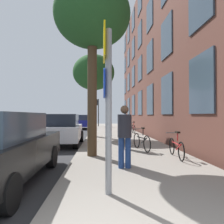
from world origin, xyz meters
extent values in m
plane|color=#332D28|center=(-2.40, 15.00, 0.00)|extent=(41.80, 41.80, 0.00)
cube|color=#2D2D30|center=(-4.50, 15.00, 0.01)|extent=(7.00, 38.00, 0.01)
cube|color=gray|center=(1.10, 15.00, 0.06)|extent=(4.20, 38.00, 0.12)
cube|color=brown|center=(3.70, 14.50, 6.56)|extent=(0.50, 27.00, 13.12)
cube|color=#384756|center=(3.42, 5.57, 2.67)|extent=(0.06, 1.70, 2.09)
cube|color=#384756|center=(3.42, 9.14, 2.67)|extent=(0.06, 1.70, 2.09)
cube|color=#384756|center=(3.42, 12.71, 2.67)|extent=(0.06, 1.70, 2.09)
cube|color=#384756|center=(3.42, 16.29, 2.67)|extent=(0.06, 1.70, 2.09)
cube|color=#384756|center=(3.42, 19.86, 2.67)|extent=(0.06, 1.70, 2.09)
cube|color=#384756|center=(3.42, 23.43, 2.67)|extent=(0.06, 1.70, 2.09)
cube|color=#384756|center=(3.42, 27.00, 2.67)|extent=(0.06, 1.70, 2.09)
cube|color=#384756|center=(3.42, 9.14, 5.70)|extent=(0.06, 1.70, 2.09)
cube|color=#384756|center=(3.42, 12.71, 5.70)|extent=(0.06, 1.70, 2.09)
cube|color=#384756|center=(3.42, 16.29, 5.70)|extent=(0.06, 1.70, 2.09)
cube|color=#384756|center=(3.42, 19.86, 5.70)|extent=(0.06, 1.70, 2.09)
cube|color=#384756|center=(3.42, 23.43, 5.70)|extent=(0.06, 1.70, 2.09)
cube|color=#384756|center=(3.42, 27.00, 5.70)|extent=(0.06, 1.70, 2.09)
cube|color=#384756|center=(3.42, 12.71, 8.73)|extent=(0.06, 1.70, 2.09)
cube|color=#384756|center=(3.42, 16.29, 8.73)|extent=(0.06, 1.70, 2.09)
cube|color=#384756|center=(3.42, 19.86, 8.73)|extent=(0.06, 1.70, 2.09)
cube|color=#384756|center=(3.42, 23.43, 8.73)|extent=(0.06, 1.70, 2.09)
cube|color=#384756|center=(3.42, 27.00, 8.73)|extent=(0.06, 1.70, 2.09)
cube|color=#384756|center=(3.42, 16.29, 11.76)|extent=(0.06, 1.70, 2.09)
cube|color=#384756|center=(3.42, 19.86, 11.76)|extent=(0.06, 1.70, 2.09)
cube|color=#384756|center=(3.42, 23.43, 11.76)|extent=(0.06, 1.70, 2.09)
cube|color=#384756|center=(3.42, 27.00, 11.76)|extent=(0.06, 1.70, 2.09)
cylinder|color=gray|center=(0.09, 2.54, 1.65)|extent=(0.12, 0.12, 3.05)
cube|color=yellow|center=(0.01, 2.54, 2.91)|extent=(0.03, 0.60, 0.60)
cylinder|color=#14339E|center=(0.01, 2.54, 2.16)|extent=(0.03, 0.56, 0.56)
cylinder|color=black|center=(-0.36, 25.60, 1.95)|extent=(0.12, 0.12, 3.65)
cube|color=black|center=(-0.54, 25.60, 3.32)|extent=(0.20, 0.24, 0.80)
sphere|color=#4B0707|center=(-0.65, 25.60, 3.58)|extent=(0.16, 0.16, 0.16)
sphere|color=#523707|center=(-0.65, 25.60, 3.32)|extent=(0.16, 0.16, 0.16)
sphere|color=green|center=(-0.65, 25.60, 3.06)|extent=(0.16, 0.16, 0.16)
cylinder|color=#4C3823|center=(-0.36, 6.05, 2.25)|extent=(0.34, 0.34, 4.26)
ellipsoid|color=#235123|center=(-0.36, 6.05, 5.21)|extent=(2.77, 2.77, 2.36)
cylinder|color=brown|center=(-0.54, 12.66, 1.90)|extent=(0.36, 0.36, 3.57)
ellipsoid|color=#235123|center=(-0.54, 12.66, 4.55)|extent=(2.88, 2.88, 2.44)
torus|color=black|center=(2.57, 6.09, 0.43)|extent=(0.09, 0.62, 0.62)
torus|color=black|center=(2.48, 5.00, 0.43)|extent=(0.09, 0.62, 0.62)
cylinder|color=#B21E1E|center=(2.53, 5.55, 0.60)|extent=(0.12, 0.93, 0.04)
cylinder|color=#B21E1E|center=(2.50, 5.27, 0.52)|extent=(0.09, 0.56, 0.30)
cylinder|color=#B21E1E|center=(2.51, 5.38, 0.84)|extent=(0.04, 0.04, 0.28)
cube|color=black|center=(2.51, 5.38, 1.00)|extent=(0.10, 0.24, 0.06)
cylinder|color=#4C4C4C|center=(2.57, 6.09, 0.92)|extent=(0.42, 0.07, 0.03)
torus|color=black|center=(1.54, 7.61, 0.45)|extent=(0.17, 0.66, 0.67)
torus|color=black|center=(1.75, 6.54, 0.45)|extent=(0.17, 0.66, 0.67)
cylinder|color=black|center=(1.64, 7.07, 0.64)|extent=(0.22, 0.92, 0.04)
cylinder|color=black|center=(1.70, 6.81, 0.55)|extent=(0.15, 0.56, 0.30)
cylinder|color=black|center=(1.68, 6.91, 0.89)|extent=(0.04, 0.04, 0.28)
cube|color=black|center=(1.68, 6.91, 1.05)|extent=(0.10, 0.24, 0.06)
cylinder|color=#4C4C4C|center=(1.54, 7.61, 0.97)|extent=(0.42, 0.11, 0.03)
torus|color=black|center=(1.45, 9.43, 0.44)|extent=(0.15, 0.64, 0.64)
torus|color=black|center=(1.29, 8.48, 0.44)|extent=(0.15, 0.64, 0.64)
cylinder|color=#B21E1E|center=(1.37, 8.96, 0.61)|extent=(0.18, 0.82, 0.04)
cylinder|color=#B21E1E|center=(1.33, 8.72, 0.54)|extent=(0.13, 0.50, 0.27)
cylinder|color=#B21E1E|center=(1.35, 8.82, 0.86)|extent=(0.04, 0.04, 0.28)
cube|color=black|center=(1.35, 8.82, 1.02)|extent=(0.10, 0.24, 0.06)
cylinder|color=#4C4C4C|center=(1.45, 9.43, 0.94)|extent=(0.42, 0.10, 0.03)
torus|color=black|center=(2.58, 15.21, 0.46)|extent=(0.05, 0.67, 0.67)
torus|color=black|center=(2.57, 14.26, 0.46)|extent=(0.05, 0.67, 0.67)
cylinder|color=#B21E1E|center=(2.58, 14.73, 0.64)|extent=(0.05, 0.81, 0.04)
cylinder|color=#B21E1E|center=(2.58, 14.50, 0.56)|extent=(0.05, 0.49, 0.27)
cylinder|color=#B21E1E|center=(2.58, 14.59, 0.89)|extent=(0.04, 0.04, 0.28)
cube|color=black|center=(2.58, 14.59, 1.05)|extent=(0.10, 0.24, 0.06)
cylinder|color=#4C4C4C|center=(2.58, 15.21, 0.97)|extent=(0.42, 0.03, 0.03)
cylinder|color=navy|center=(0.51, 4.31, 0.54)|extent=(0.16, 0.16, 0.84)
cylinder|color=navy|center=(0.70, 4.31, 0.54)|extent=(0.16, 0.16, 0.84)
cylinder|color=#26262D|center=(0.60, 4.31, 1.28)|extent=(0.48, 0.48, 0.63)
sphere|color=brown|center=(0.60, 4.31, 1.73)|extent=(0.23, 0.23, 0.23)
cylinder|color=#26262D|center=(0.89, 7.39, 0.55)|extent=(0.16, 0.16, 0.85)
cylinder|color=#26262D|center=(1.08, 7.39, 0.55)|extent=(0.16, 0.16, 0.85)
cylinder|color=navy|center=(0.99, 7.39, 1.29)|extent=(0.45, 0.45, 0.64)
sphere|color=brown|center=(0.99, 7.39, 1.75)|extent=(0.23, 0.23, 0.23)
cube|color=black|center=(-2.34, 3.52, 0.68)|extent=(1.82, 4.38, 0.70)
cylinder|color=black|center=(-1.52, 4.92, 0.33)|extent=(0.22, 0.64, 0.64)
cylinder|color=black|center=(-1.52, 2.11, 0.33)|extent=(0.22, 0.64, 0.64)
cube|color=silver|center=(-2.01, 9.50, 0.68)|extent=(1.94, 4.07, 0.70)
cube|color=#1E232D|center=(-2.01, 9.30, 1.33)|extent=(1.58, 2.31, 0.60)
cylinder|color=black|center=(-2.80, 10.78, 0.33)|extent=(0.22, 0.64, 0.64)
cylinder|color=black|center=(-1.22, 10.78, 0.33)|extent=(0.22, 0.64, 0.64)
cylinder|color=black|center=(-2.80, 8.22, 0.33)|extent=(0.22, 0.64, 0.64)
cylinder|color=black|center=(-1.22, 8.22, 0.33)|extent=(0.22, 0.64, 0.64)
cube|color=navy|center=(-2.11, 22.12, 0.68)|extent=(2.03, 4.02, 0.70)
cube|color=#2D3847|center=(-2.11, 21.92, 1.33)|extent=(1.65, 2.28, 0.60)
cylinder|color=black|center=(-2.95, 23.38, 0.33)|extent=(0.22, 0.64, 0.64)
cylinder|color=black|center=(-1.27, 23.38, 0.33)|extent=(0.22, 0.64, 0.64)
cylinder|color=black|center=(-2.95, 20.86, 0.33)|extent=(0.22, 0.64, 0.64)
cylinder|color=black|center=(-1.27, 20.86, 0.33)|extent=(0.22, 0.64, 0.64)
camera|label=1|loc=(-0.06, -1.15, 1.56)|focal=31.92mm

